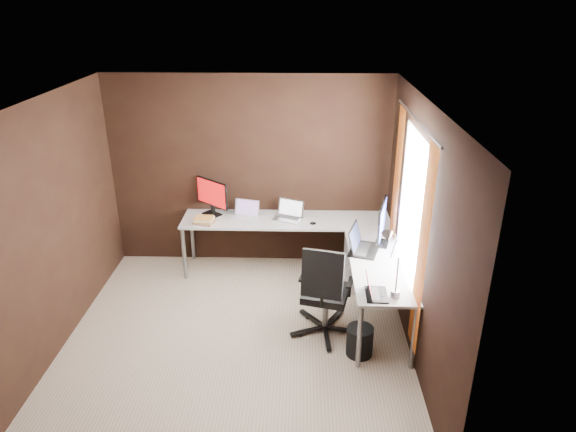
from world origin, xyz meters
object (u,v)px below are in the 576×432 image
Objects in this scene: monitor_right at (382,222)px; book_stack at (204,220)px; laptop_silver at (289,214)px; office_chair at (325,308)px; drawer_pedestal at (362,263)px; laptop_white at (246,214)px; wastebasket at (360,341)px; monitor_left at (212,195)px; desk_lamp at (390,255)px; laptop_black_small at (374,291)px; laptop_black_big at (361,245)px.

monitor_right is 2.20m from book_stack.
office_chair reaches higher than laptop_silver.
drawer_pedestal is at bearing -0.01° from laptop_silver.
laptop_white is 0.35× the size of office_chair.
monitor_right reaches higher than wastebasket.
laptop_silver is 0.39× the size of office_chair.
drawer_pedestal is at bearing 0.31° from laptop_white.
monitor_left is 0.37m from book_stack.
laptop_silver is (-0.92, 0.38, 0.48)m from drawer_pedestal.
drawer_pedestal is 0.92× the size of desk_lamp.
laptop_black_small is (-0.06, -1.41, 0.47)m from drawer_pedestal.
laptop_black_big is 1.67× the size of laptop_black_small.
laptop_silver is at bearing 27.11° from laptop_black_small.
laptop_black_small is at bearing -28.63° from office_chair.
monitor_right is at bearing 60.56° from office_chair.
office_chair is (1.41, -1.50, -0.68)m from monitor_left.
wastebasket is (-0.07, -0.89, -0.63)m from laptop_black_big.
monitor_right is at bearing 17.83° from monitor_left.
laptop_black_small is at bearing -27.02° from wastebasket.
laptop_silver is at bearing 157.46° from drawer_pedestal.
laptop_silver is at bearing 120.23° from office_chair.
office_chair reaches higher than laptop_black_big.
monitor_right is 0.91× the size of desk_lamp.
book_stack is (-0.50, -0.19, -0.01)m from laptop_white.
laptop_black_big is at bearing -19.68° from book_stack.
drawer_pedestal is 1.44× the size of laptop_silver.
laptop_black_small is at bearing -176.33° from monitor_right.
laptop_black_small is 0.75m from office_chair.
laptop_black_big reaches higher than wastebasket.
monitor_left is 1.13× the size of laptop_silver.
laptop_black_big is 0.97m from desk_lamp.
desk_lamp reaches higher than drawer_pedestal.
wastebasket is (0.76, -1.75, -0.62)m from laptop_silver.
monitor_left is at bearing 45.90° from laptop_black_small.
laptop_black_small is (1.41, -1.81, -0.00)m from laptop_white.
monitor_left is at bearing 79.34° from laptop_black_big.
office_chair is at bearing -39.44° from book_stack.
laptop_white is 0.57× the size of desk_lamp.
monitor_right is 1.58× the size of laptop_white.
drawer_pedestal is 2.09m from monitor_left.
laptop_black_small is 0.63m from wastebasket.
office_chair is at bearing -116.34° from drawer_pedestal.
monitor_left reaches higher than laptop_black_big.
drawer_pedestal is 1.13m from office_chair.
monitor_left reaches higher than laptop_white.
drawer_pedestal is at bearing 68.45° from desk_lamp.
monitor_left is 1.02m from laptop_silver.
office_chair is at bearing 49.39° from laptop_black_small.
office_chair is at bearing 159.88° from laptop_black_big.
laptop_silver is at bearing 33.37° from monitor_left.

